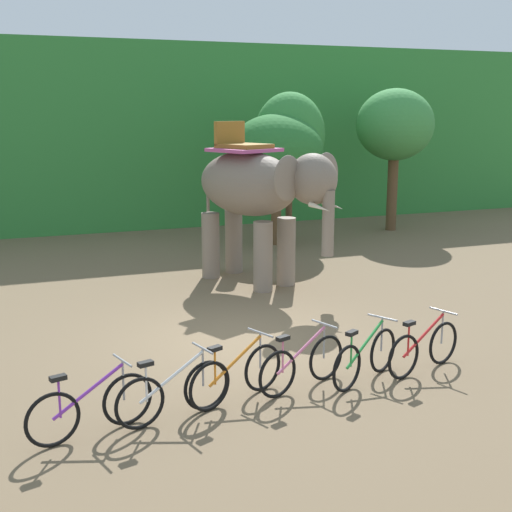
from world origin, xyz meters
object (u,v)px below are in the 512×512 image
at_px(elephant, 258,191).
at_px(bike_red, 424,348).
at_px(bike_white, 174,392).
at_px(bike_orange, 237,375).
at_px(bike_pink, 302,364).
at_px(tree_center_left, 277,150).
at_px(tree_left, 290,135).
at_px(tree_far_right, 395,126).
at_px(bike_purple, 91,407).
at_px(bike_green, 365,357).

xyz_separation_m(elephant, bike_red, (0.52, -6.07, -1.82)).
xyz_separation_m(bike_white, bike_red, (4.09, 0.27, 0.00)).
relative_size(bike_white, bike_orange, 1.04).
height_order(bike_orange, bike_pink, same).
bearing_deg(bike_pink, tree_center_left, 69.93).
xyz_separation_m(bike_orange, bike_red, (3.11, -0.00, 0.00)).
bearing_deg(elephant, tree_left, 59.14).
height_order(tree_left, bike_white, tree_left).
relative_size(tree_center_left, bike_red, 2.40).
bearing_deg(tree_center_left, tree_far_right, 11.67).
relative_size(bike_purple, bike_pink, 1.02).
distance_m(bike_purple, bike_red, 5.19).
distance_m(tree_center_left, tree_far_right, 4.78).
bearing_deg(bike_pink, bike_orange, -176.95).
bearing_deg(bike_orange, elephant, 66.89).
xyz_separation_m(elephant, bike_purple, (-4.66, -6.42, -1.82)).
height_order(bike_purple, bike_pink, same).
xyz_separation_m(bike_purple, bike_green, (4.11, 0.32, 0.00)).
bearing_deg(bike_red, tree_far_right, 60.72).
xyz_separation_m(tree_center_left, bike_white, (-5.76, -10.57, -2.47)).
height_order(tree_left, bike_red, tree_left).
relative_size(tree_far_right, bike_pink, 2.92).
bearing_deg(tree_center_left, bike_green, -104.83).
distance_m(bike_orange, bike_red, 3.11).
xyz_separation_m(tree_left, elephant, (-2.83, -4.73, -1.07)).
distance_m(bike_green, bike_red, 1.06).
xyz_separation_m(bike_purple, bike_white, (1.09, 0.08, 0.00)).
xyz_separation_m(tree_center_left, bike_red, (-1.67, -10.30, -2.47)).
bearing_deg(bike_orange, tree_center_left, 65.09).
relative_size(tree_center_left, bike_purple, 2.37).
distance_m(tree_center_left, bike_purple, 12.91).
height_order(bike_orange, bike_green, same).
distance_m(tree_left, bike_purple, 13.74).
height_order(tree_center_left, elephant, tree_center_left).
bearing_deg(bike_orange, bike_white, -164.46).
height_order(tree_center_left, tree_left, tree_left).
height_order(elephant, bike_pink, elephant).
distance_m(bike_orange, bike_pink, 1.04).
distance_m(bike_purple, bike_pink, 3.13).
xyz_separation_m(bike_purple, bike_pink, (3.11, 0.41, 0.00)).
bearing_deg(tree_far_right, bike_red, -119.28).
height_order(tree_far_right, bike_orange, tree_far_right).
bearing_deg(elephant, bike_orange, -113.11).
bearing_deg(tree_left, bike_green, -107.28).
distance_m(tree_left, bike_pink, 11.95).
height_order(elephant, bike_red, elephant).
bearing_deg(bike_purple, bike_white, 4.46).
relative_size(bike_orange, bike_pink, 0.99).
bearing_deg(bike_green, bike_purple, -175.50).
relative_size(tree_far_right, elephant, 1.14).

